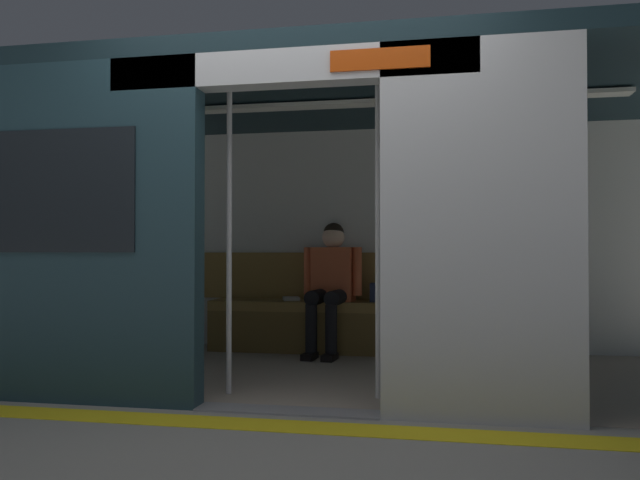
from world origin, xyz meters
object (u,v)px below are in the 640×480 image
handbag (385,293)px  grab_pole_far (378,234)px  grab_pole_door (229,235)px  train_car (313,181)px  bench_seat (343,314)px  book (291,299)px  person_seated (331,278)px

handbag → grab_pole_far: 1.82m
grab_pole_door → train_car: bearing=-116.5°
bench_seat → handbag: (-0.38, -0.03, 0.20)m
handbag → grab_pole_door: grab_pole_door is taller
handbag → bench_seat: bearing=5.1°
bench_seat → book: book is taller
book → grab_pole_door: bearing=72.9°
grab_pole_door → grab_pole_far: size_ratio=1.00×
bench_seat → train_car: bearing=85.1°
grab_pole_door → grab_pole_far: 0.98m
train_car → person_seated: 1.21m
train_car → handbag: train_car is taller
handbag → grab_pole_far: bearing=93.5°
train_car → person_seated: train_car is taller
bench_seat → book: bearing=-9.1°
train_car → book: train_car is taller
person_seated → handbag: person_seated is taller
grab_pole_far → train_car: bearing=-52.8°
bench_seat → grab_pole_far: size_ratio=1.20×
bench_seat → grab_pole_door: (0.49, 1.78, 0.68)m
person_seated → grab_pole_far: size_ratio=0.57×
person_seated → book: size_ratio=5.47×
train_car → book: size_ratio=29.09×
train_car → bench_seat: (-0.08, -0.97, -1.12)m
grab_pole_far → grab_pole_door: bearing=3.5°
train_car → person_seated: size_ratio=5.32×
train_car → grab_pole_door: (0.40, 0.81, -0.43)m
train_car → book: (0.42, -1.05, -0.99)m
bench_seat → handbag: handbag is taller
book → grab_pole_far: size_ratio=0.11×
book → grab_pole_door: (-0.02, 1.86, 0.56)m
handbag → grab_pole_far: grab_pole_far is taller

